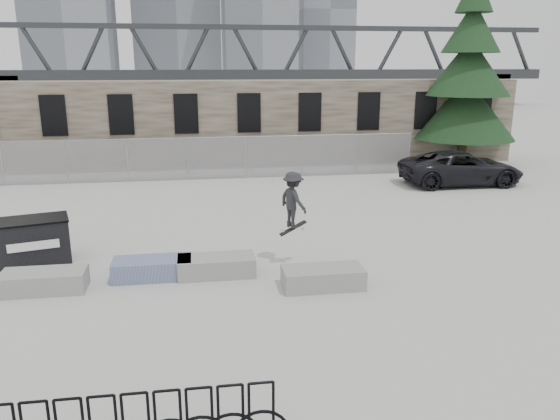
{
  "coord_description": "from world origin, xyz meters",
  "views": [
    {
      "loc": [
        0.37,
        -13.34,
        5.39
      ],
      "look_at": [
        2.72,
        1.61,
        1.3
      ],
      "focal_mm": 35.0,
      "sensor_mm": 36.0,
      "label": 1
    }
  ],
  "objects_px": {
    "suv": "(461,168)",
    "skateboarder": "(293,200)",
    "planter_far_left": "(44,280)",
    "planter_offset": "(323,277)",
    "dumpster": "(33,240)",
    "planter_center_right": "(217,265)",
    "spruce_tree": "(468,79)",
    "planter_center_left": "(152,268)"
  },
  "relations": [
    {
      "from": "planter_offset",
      "to": "planter_center_left",
      "type": "bearing_deg",
      "value": 162.83
    },
    {
      "from": "planter_far_left",
      "to": "spruce_tree",
      "type": "relative_size",
      "value": 0.17
    },
    {
      "from": "planter_center_left",
      "to": "skateboarder",
      "type": "bearing_deg",
      "value": 5.79
    },
    {
      "from": "planter_far_left",
      "to": "planter_center_left",
      "type": "xyz_separation_m",
      "value": [
        2.56,
        0.47,
        0.0
      ]
    },
    {
      "from": "planter_offset",
      "to": "skateboarder",
      "type": "bearing_deg",
      "value": 105.21
    },
    {
      "from": "planter_far_left",
      "to": "spruce_tree",
      "type": "xyz_separation_m",
      "value": [
        18.27,
        14.78,
        4.3
      ]
    },
    {
      "from": "planter_center_right",
      "to": "spruce_tree",
      "type": "distance_m",
      "value": 20.57
    },
    {
      "from": "planter_center_right",
      "to": "spruce_tree",
      "type": "height_order",
      "value": "spruce_tree"
    },
    {
      "from": "planter_offset",
      "to": "spruce_tree",
      "type": "relative_size",
      "value": 0.17
    },
    {
      "from": "suv",
      "to": "planter_offset",
      "type": "bearing_deg",
      "value": 140.73
    },
    {
      "from": "planter_center_left",
      "to": "skateboarder",
      "type": "distance_m",
      "value": 4.09
    },
    {
      "from": "planter_far_left",
      "to": "suv",
      "type": "bearing_deg",
      "value": 31.94
    },
    {
      "from": "planter_offset",
      "to": "skateboarder",
      "type": "relative_size",
      "value": 1.15
    },
    {
      "from": "planter_offset",
      "to": "planter_center_right",
      "type": "bearing_deg",
      "value": 154.52
    },
    {
      "from": "planter_center_left",
      "to": "dumpster",
      "type": "height_order",
      "value": "dumpster"
    },
    {
      "from": "suv",
      "to": "dumpster",
      "type": "bearing_deg",
      "value": 115.72
    },
    {
      "from": "planter_center_left",
      "to": "skateboarder",
      "type": "xyz_separation_m",
      "value": [
        3.76,
        0.38,
        1.56
      ]
    },
    {
      "from": "dumpster",
      "to": "planter_center_left",
      "type": "bearing_deg",
      "value": -41.85
    },
    {
      "from": "planter_center_right",
      "to": "planter_offset",
      "type": "distance_m",
      "value": 2.85
    },
    {
      "from": "dumpster",
      "to": "skateboarder",
      "type": "distance_m",
      "value": 7.3
    },
    {
      "from": "planter_far_left",
      "to": "dumpster",
      "type": "bearing_deg",
      "value": 109.49
    },
    {
      "from": "planter_center_right",
      "to": "suv",
      "type": "xyz_separation_m",
      "value": [
        11.53,
        9.42,
        0.49
      ]
    },
    {
      "from": "planter_far_left",
      "to": "skateboarder",
      "type": "bearing_deg",
      "value": 7.69
    },
    {
      "from": "planter_far_left",
      "to": "planter_center_left",
      "type": "height_order",
      "value": "same"
    },
    {
      "from": "planter_center_left",
      "to": "suv",
      "type": "relative_size",
      "value": 0.36
    },
    {
      "from": "planter_center_right",
      "to": "dumpster",
      "type": "height_order",
      "value": "dumpster"
    },
    {
      "from": "dumpster",
      "to": "suv",
      "type": "height_order",
      "value": "suv"
    },
    {
      "from": "planter_center_left",
      "to": "dumpster",
      "type": "bearing_deg",
      "value": 153.14
    },
    {
      "from": "suv",
      "to": "skateboarder",
      "type": "height_order",
      "value": "skateboarder"
    },
    {
      "from": "planter_far_left",
      "to": "planter_offset",
      "type": "distance_m",
      "value": 6.83
    },
    {
      "from": "planter_center_left",
      "to": "planter_center_right",
      "type": "distance_m",
      "value": 1.65
    },
    {
      "from": "planter_offset",
      "to": "skateboarder",
      "type": "xyz_separation_m",
      "value": [
        -0.46,
        1.68,
        1.56
      ]
    },
    {
      "from": "planter_center_right",
      "to": "dumpster",
      "type": "xyz_separation_m",
      "value": [
        -4.97,
        1.76,
        0.36
      ]
    },
    {
      "from": "suv",
      "to": "skateboarder",
      "type": "distance_m",
      "value": 13.04
    },
    {
      "from": "planter_offset",
      "to": "dumpster",
      "type": "relative_size",
      "value": 0.94
    },
    {
      "from": "planter_center_right",
      "to": "planter_far_left",
      "type": "bearing_deg",
      "value": -174.67
    },
    {
      "from": "planter_center_left",
      "to": "skateboarder",
      "type": "relative_size",
      "value": 1.15
    },
    {
      "from": "dumpster",
      "to": "skateboarder",
      "type": "bearing_deg",
      "value": -25.39
    },
    {
      "from": "planter_center_left",
      "to": "dumpster",
      "type": "distance_m",
      "value": 3.74
    },
    {
      "from": "dumpster",
      "to": "suv",
      "type": "xyz_separation_m",
      "value": [
        16.5,
        7.66,
        0.13
      ]
    },
    {
      "from": "spruce_tree",
      "to": "planter_center_right",
      "type": "bearing_deg",
      "value": -134.35
    },
    {
      "from": "planter_center_right",
      "to": "suv",
      "type": "height_order",
      "value": "suv"
    }
  ]
}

